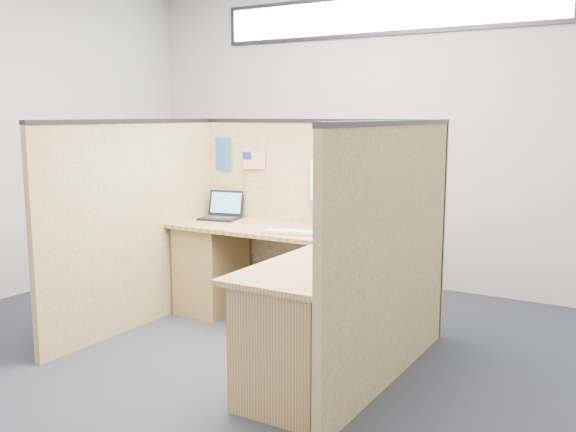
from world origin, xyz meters
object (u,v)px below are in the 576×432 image
Objects in this scene: keyboard at (293,233)px; mouse at (357,239)px; l_desk at (286,290)px; laptop at (224,212)px.

mouse is at bearing -19.29° from keyboard.
keyboard is (-0.09, 0.23, 0.35)m from l_desk.
keyboard is 3.61× the size of mouse.
laptop reaches higher than l_desk.
mouse reaches higher than keyboard.
laptop is at bearing 149.32° from l_desk.
mouse is (0.51, -0.03, 0.01)m from keyboard.
keyboard is (0.84, -0.32, -0.04)m from laptop.
l_desk is 16.21× the size of mouse.
laptop reaches higher than keyboard.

